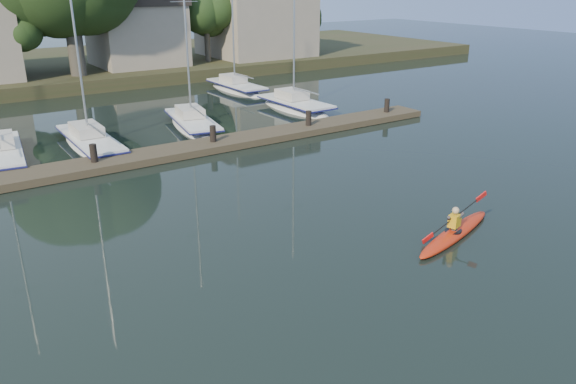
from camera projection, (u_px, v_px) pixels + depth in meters
ground at (342, 279)px, 16.29m from camera, size 160.00×160.00×0.00m
kayak at (455, 231)px, 18.88m from camera, size 4.86×1.92×1.56m
dock at (158, 154)px, 27.04m from camera, size 34.00×2.00×1.80m
sailboat_1 at (3, 163)px, 27.08m from camera, size 2.80×7.90×12.64m
sailboat_2 at (91, 150)px, 29.04m from camera, size 1.99×8.24×13.62m
sailboat_3 at (193, 130)px, 32.79m from camera, size 3.31×7.74×12.11m
sailboat_4 at (295, 113)px, 37.24m from camera, size 2.28×7.33×12.41m
sailboat_7 at (236, 93)px, 43.50m from camera, size 2.03×7.68×12.38m
shore at (54, 41)px, 47.13m from camera, size 90.00×25.25×12.75m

